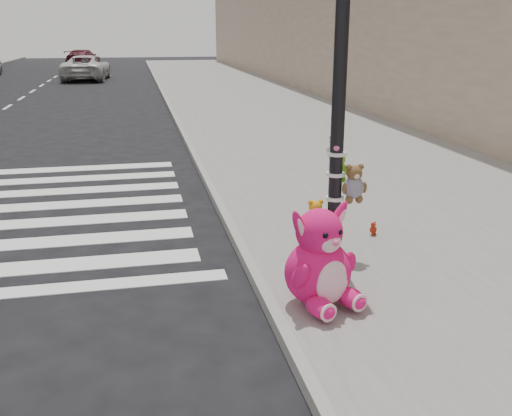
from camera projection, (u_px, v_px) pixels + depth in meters
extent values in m
plane|color=black|center=(117.00, 369.00, 4.99)|extent=(120.00, 120.00, 0.00)
cube|color=slate|center=(316.00, 138.00, 15.29)|extent=(7.00, 80.00, 0.14)
cube|color=gray|center=(187.00, 143.00, 14.61)|extent=(0.12, 80.00, 0.15)
cylinder|color=black|center=(339.00, 94.00, 6.55)|extent=(0.16, 0.16, 4.00)
cylinder|color=white|center=(335.00, 198.00, 6.92)|extent=(0.22, 0.22, 0.04)
cylinder|color=white|center=(336.00, 174.00, 6.83)|extent=(0.22, 0.22, 0.04)
cylinder|color=white|center=(336.00, 154.00, 6.76)|extent=(0.22, 0.22, 0.04)
ellipsoid|color=#EC136B|center=(320.00, 310.00, 5.54)|extent=(0.34, 0.42, 0.20)
ellipsoid|color=#EC136B|center=(351.00, 301.00, 5.73)|extent=(0.34, 0.42, 0.20)
ellipsoid|color=#EC136B|center=(318.00, 272.00, 5.81)|extent=(0.85, 0.79, 0.69)
ellipsoid|color=#F9BFD1|center=(333.00, 282.00, 5.62)|extent=(0.41, 0.26, 0.45)
sphere|color=#EC136B|center=(319.00, 232.00, 5.68)|extent=(0.61, 0.61, 0.48)
ellipsoid|color=#EC136B|center=(300.00, 229.00, 5.57)|extent=(0.34, 0.20, 0.48)
ellipsoid|color=#EC136B|center=(335.00, 222.00, 5.78)|extent=(0.34, 0.20, 0.48)
imported|color=silver|center=(86.00, 68.00, 33.35)|extent=(2.71, 5.27, 1.42)
imported|color=#501620|center=(83.00, 58.00, 44.94)|extent=(2.67, 4.91, 1.35)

